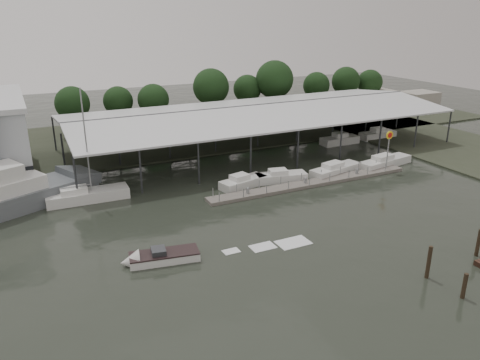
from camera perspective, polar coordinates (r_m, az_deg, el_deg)
name	(u,v)px	position (r m, az deg, el deg)	size (l,w,h in m)	color
ground	(239,242)	(43.95, -0.10, -7.62)	(200.00, 200.00, 0.00)	#252A22
land_strip_far	(130,139)	(81.47, -13.26, 4.90)	(140.00, 30.00, 0.30)	#323729
land_strip_east	(477,154)	(79.37, 26.91, 2.88)	(20.00, 60.00, 0.30)	#323729
covered_boat_shed	(258,109)	(73.10, 2.23, 8.61)	(58.24, 24.00, 6.96)	#BBBDBF
floating_dock	(312,183)	(58.87, 8.76, -0.37)	(28.00, 2.00, 1.40)	slate
shell_fuel_sign	(389,143)	(65.16, 17.68, 4.32)	(1.10, 0.18, 5.55)	gray
distant_commercial_buildings	(387,99)	(111.83, 17.49, 9.37)	(22.00, 8.00, 4.00)	gray
grey_trawler	(13,195)	(56.22, -25.96, -1.69)	(19.45, 12.24, 8.84)	#595F63
white_sailboat	(87,195)	(55.85, -18.21, -1.79)	(9.11, 2.90, 12.97)	silver
speedboat_underway	(158,258)	(41.21, -9.98, -9.30)	(17.54, 4.92, 2.00)	silver
moored_cruiser_0	(243,182)	(57.32, 0.35, -0.25)	(6.47, 3.55, 1.70)	silver
moored_cruiser_1	(281,177)	(59.42, 5.00, 0.40)	(6.74, 3.54, 1.70)	silver
moored_cruiser_2	(335,170)	(63.19, 11.54, 1.26)	(8.25, 3.84, 1.70)	silver
moored_cruiser_3	(385,162)	(68.26, 17.24, 2.14)	(9.06, 3.59, 1.70)	silver
horizon_tree_line	(248,87)	(94.27, 1.02, 11.21)	(69.17, 9.15, 11.37)	black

